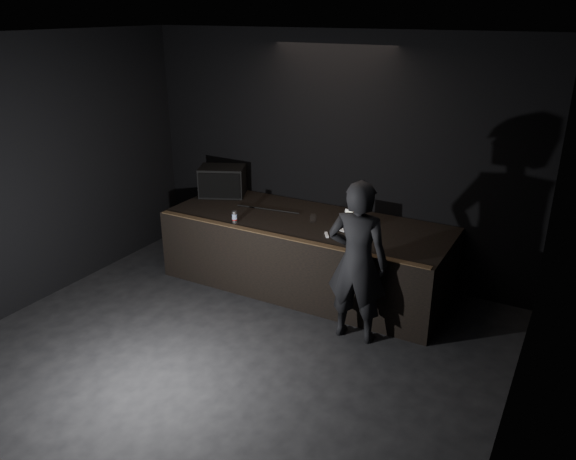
% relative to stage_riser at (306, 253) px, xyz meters
% --- Properties ---
extents(ground, '(7.00, 7.00, 0.00)m').
position_rel_stage_riser_xyz_m(ground, '(0.00, -2.73, -0.50)').
color(ground, black).
rests_on(ground, ground).
extents(room_walls, '(6.10, 7.10, 3.52)m').
position_rel_stage_riser_xyz_m(room_walls, '(0.00, -2.73, 1.52)').
color(room_walls, black).
rests_on(room_walls, ground).
extents(stage_riser, '(4.00, 1.50, 1.00)m').
position_rel_stage_riser_xyz_m(stage_riser, '(0.00, 0.00, 0.00)').
color(stage_riser, black).
rests_on(stage_riser, ground).
extents(riser_lip, '(3.92, 0.10, 0.01)m').
position_rel_stage_riser_xyz_m(riser_lip, '(0.00, -0.71, 0.51)').
color(riser_lip, brown).
rests_on(riser_lip, stage_riser).
extents(stage_monitor, '(0.82, 0.73, 0.46)m').
position_rel_stage_riser_xyz_m(stage_monitor, '(-1.67, 0.35, 0.73)').
color(stage_monitor, black).
rests_on(stage_monitor, stage_riser).
extents(cable, '(0.98, 0.14, 0.02)m').
position_rel_stage_riser_xyz_m(cable, '(-0.69, 0.10, 0.51)').
color(cable, black).
rests_on(cable, stage_riser).
extents(laptop, '(0.36, 0.33, 0.22)m').
position_rel_stage_riser_xyz_m(laptop, '(0.66, -0.00, 0.56)').
color(laptop, silver).
rests_on(laptop, stage_riser).
extents(beer_can, '(0.07, 0.07, 0.17)m').
position_rel_stage_riser_xyz_m(beer_can, '(-0.82, -0.57, 0.58)').
color(beer_can, silver).
rests_on(beer_can, stage_riser).
extents(plastic_cup, '(0.09, 0.09, 0.11)m').
position_rel_stage_riser_xyz_m(plastic_cup, '(0.12, -0.04, 0.56)').
color(plastic_cup, white).
rests_on(plastic_cup, stage_riser).
extents(wii_remote, '(0.11, 0.15, 0.03)m').
position_rel_stage_riser_xyz_m(wii_remote, '(0.49, -0.40, 0.51)').
color(wii_remote, white).
rests_on(wii_remote, stage_riser).
extents(person, '(0.76, 0.53, 1.99)m').
position_rel_stage_riser_xyz_m(person, '(1.15, -0.95, 0.50)').
color(person, black).
rests_on(person, ground).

